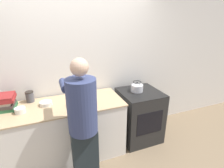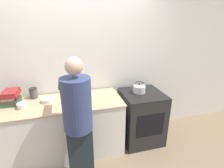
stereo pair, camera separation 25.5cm
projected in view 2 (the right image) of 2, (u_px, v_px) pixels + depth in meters
name	position (u px, v px, depth m)	size (l,w,h in m)	color
ground_plane	(93.00, 162.00, 2.64)	(12.00, 12.00, 0.00)	#7A664C
wall_back	(82.00, 66.00, 2.87)	(8.00, 0.05, 2.60)	white
counter	(64.00, 128.00, 2.71)	(1.78, 0.72, 0.89)	silver
oven	(141.00, 117.00, 3.02)	(0.66, 0.67, 0.89)	black
person	(78.00, 120.00, 2.09)	(0.39, 0.62, 1.66)	#1E272B
cutting_board	(78.00, 99.00, 2.64)	(0.28, 0.22, 0.02)	#A87A4C
knife	(75.00, 99.00, 2.60)	(0.24, 0.12, 0.01)	silver
kettle	(139.00, 88.00, 2.87)	(0.20, 0.20, 0.17)	silver
bowl_prep	(22.00, 106.00, 2.38)	(0.13, 0.13, 0.07)	silver
bowl_mixing	(47.00, 100.00, 2.56)	(0.17, 0.17, 0.05)	silver
canister_jar	(33.00, 93.00, 2.67)	(0.12, 0.12, 0.16)	#4C4C51
book_stack	(11.00, 97.00, 2.47)	(0.25, 0.29, 0.20)	#2D663D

